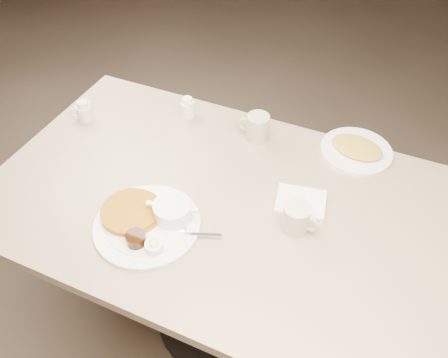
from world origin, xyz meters
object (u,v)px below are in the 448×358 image
at_px(diner_table, 222,232).
at_px(creamer_right, 188,108).
at_px(main_plate, 150,220).
at_px(coffee_mug_near, 297,218).
at_px(coffee_mug_far, 257,127).
at_px(hash_plate, 356,150).
at_px(creamer_left, 84,111).

height_order(diner_table, creamer_right, creamer_right).
bearing_deg(creamer_right, main_plate, -74.94).
bearing_deg(coffee_mug_near, main_plate, -157.88).
bearing_deg(creamer_right, coffee_mug_far, -4.08).
xyz_separation_m(diner_table, hash_plate, (0.34, 0.39, 0.18)).
xyz_separation_m(diner_table, main_plate, (-0.15, -0.18, 0.19)).
xyz_separation_m(coffee_mug_far, hash_plate, (0.35, 0.07, -0.04)).
relative_size(main_plate, creamer_right, 5.19).
bearing_deg(diner_table, coffee_mug_near, -4.13).
height_order(diner_table, coffee_mug_near, coffee_mug_near).
height_order(coffee_mug_far, creamer_left, coffee_mug_far).
height_order(diner_table, coffee_mug_far, coffee_mug_far).
relative_size(coffee_mug_near, creamer_left, 1.45).
height_order(creamer_right, hash_plate, creamer_right).
bearing_deg(creamer_right, creamer_left, -152.64).
relative_size(coffee_mug_far, creamer_left, 1.41).
xyz_separation_m(coffee_mug_near, hash_plate, (0.09, 0.41, -0.03)).
distance_m(creamer_left, hash_plate, 1.01).
relative_size(diner_table, hash_plate, 5.13).
relative_size(coffee_mug_near, hash_plate, 0.41).
bearing_deg(coffee_mug_far, main_plate, -106.35).
bearing_deg(coffee_mug_far, coffee_mug_near, -53.12).
bearing_deg(coffee_mug_near, diner_table, 175.87).
xyz_separation_m(diner_table, coffee_mug_near, (0.25, -0.02, 0.22)).
bearing_deg(hash_plate, diner_table, -131.31).
bearing_deg(diner_table, creamer_left, 165.66).
xyz_separation_m(coffee_mug_near, creamer_right, (-0.54, 0.36, -0.01)).
bearing_deg(coffee_mug_near, coffee_mug_far, 126.88).
bearing_deg(coffee_mug_far, creamer_left, -165.99).
bearing_deg(coffee_mug_near, creamer_right, 146.46).
relative_size(main_plate, coffee_mug_far, 3.58).
bearing_deg(creamer_right, diner_table, -49.35).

